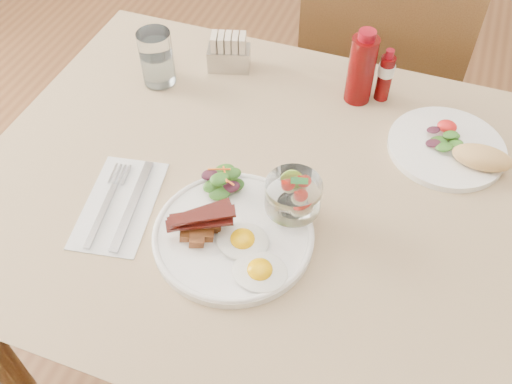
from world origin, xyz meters
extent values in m
plane|color=brown|center=(0.00, 0.00, 0.00)|extent=(5.00, 5.00, 0.00)
cylinder|color=brown|center=(-0.59, -0.36, 0.35)|extent=(0.06, 0.06, 0.71)
cylinder|color=brown|center=(-0.59, 0.36, 0.35)|extent=(0.06, 0.06, 0.71)
cube|color=brown|center=(0.00, 0.00, 0.73)|extent=(1.30, 0.85, 0.04)
cube|color=tan|center=(0.00, 0.00, 0.75)|extent=(1.33, 0.88, 0.00)
cylinder|color=brown|center=(-0.18, 0.57, 0.23)|extent=(0.04, 0.04, 0.45)
cylinder|color=brown|center=(0.18, 0.57, 0.23)|extent=(0.04, 0.04, 0.45)
cylinder|color=brown|center=(-0.18, 0.93, 0.23)|extent=(0.04, 0.04, 0.45)
cylinder|color=brown|center=(0.18, 0.93, 0.23)|extent=(0.04, 0.04, 0.45)
cube|color=brown|center=(0.00, 0.75, 0.47)|extent=(0.42, 0.42, 0.03)
cube|color=brown|center=(0.00, 0.55, 0.70)|extent=(0.42, 0.03, 0.46)
cylinder|color=white|center=(-0.12, -0.14, 0.76)|extent=(0.28, 0.28, 0.02)
ellipsoid|color=silver|center=(-0.05, -0.20, 0.77)|extent=(0.10, 0.09, 0.01)
ellipsoid|color=#FFB205|center=(-0.05, -0.20, 0.78)|extent=(0.04, 0.04, 0.03)
ellipsoid|color=silver|center=(-0.10, -0.15, 0.77)|extent=(0.10, 0.09, 0.01)
ellipsoid|color=#FFB205|center=(-0.10, -0.15, 0.78)|extent=(0.04, 0.04, 0.03)
cube|color=brown|center=(-0.18, -0.15, 0.78)|extent=(0.02, 0.02, 0.02)
cube|color=brown|center=(-0.16, -0.16, 0.78)|extent=(0.03, 0.03, 0.02)
cube|color=brown|center=(-0.19, -0.18, 0.78)|extent=(0.02, 0.02, 0.02)
cube|color=brown|center=(-0.16, -0.14, 0.78)|extent=(0.02, 0.02, 0.02)
cube|color=brown|center=(-0.17, -0.18, 0.78)|extent=(0.03, 0.03, 0.02)
cube|color=brown|center=(-0.20, -0.15, 0.78)|extent=(0.02, 0.02, 0.02)
cube|color=brown|center=(-0.17, -0.16, 0.80)|extent=(0.02, 0.02, 0.02)
cube|color=#51140D|center=(-0.18, -0.16, 0.80)|extent=(0.11, 0.08, 0.01)
cube|color=#51140D|center=(-0.17, -0.16, 0.81)|extent=(0.11, 0.06, 0.01)
cube|color=#51140D|center=(-0.18, -0.15, 0.81)|extent=(0.10, 0.09, 0.01)
cube|color=#51140D|center=(-0.17, -0.16, 0.82)|extent=(0.11, 0.07, 0.01)
ellipsoid|color=#174713|center=(-0.18, -0.05, 0.77)|extent=(0.05, 0.03, 0.01)
ellipsoid|color=#174713|center=(-0.16, -0.04, 0.78)|extent=(0.04, 0.03, 0.01)
ellipsoid|color=#391220|center=(-0.19, -0.04, 0.78)|extent=(0.04, 0.03, 0.01)
ellipsoid|color=#174713|center=(-0.17, -0.07, 0.78)|extent=(0.04, 0.03, 0.01)
ellipsoid|color=#174713|center=(-0.19, -0.07, 0.79)|extent=(0.04, 0.03, 0.01)
ellipsoid|color=#391220|center=(-0.16, -0.06, 0.79)|extent=(0.03, 0.03, 0.01)
ellipsoid|color=#174713|center=(-0.18, -0.03, 0.79)|extent=(0.04, 0.03, 0.01)
ellipsoid|color=#174713|center=(-0.16, -0.04, 0.80)|extent=(0.04, 0.03, 0.01)
ellipsoid|color=#391220|center=(-0.20, -0.05, 0.80)|extent=(0.03, 0.02, 0.01)
ellipsoid|color=#174713|center=(-0.18, -0.06, 0.81)|extent=(0.04, 0.03, 0.01)
cylinder|color=orange|center=(-0.17, -0.05, 0.81)|extent=(0.02, 0.04, 0.01)
cylinder|color=orange|center=(-0.19, -0.04, 0.81)|extent=(0.04, 0.01, 0.01)
cylinder|color=orange|center=(-0.17, -0.06, 0.81)|extent=(0.04, 0.02, 0.01)
cylinder|color=white|center=(-0.04, -0.07, 0.77)|extent=(0.05, 0.05, 0.01)
cylinder|color=white|center=(-0.04, -0.07, 0.79)|extent=(0.02, 0.02, 0.02)
cylinder|color=white|center=(-0.04, -0.07, 0.82)|extent=(0.10, 0.10, 0.06)
cylinder|color=beige|center=(-0.05, -0.06, 0.81)|extent=(0.03, 0.03, 0.01)
cylinder|color=beige|center=(-0.03, -0.08, 0.82)|extent=(0.03, 0.03, 0.01)
cylinder|color=beige|center=(-0.03, -0.05, 0.82)|extent=(0.03, 0.03, 0.01)
cylinder|color=#91C83D|center=(-0.05, -0.05, 0.84)|extent=(0.04, 0.04, 0.01)
cone|color=red|center=(-0.03, -0.08, 0.84)|extent=(0.03, 0.03, 0.03)
cone|color=red|center=(-0.06, -0.07, 0.85)|extent=(0.03, 0.03, 0.03)
cone|color=red|center=(-0.03, -0.05, 0.85)|extent=(0.03, 0.03, 0.03)
ellipsoid|color=#2A7430|center=(-0.03, -0.07, 0.86)|extent=(0.02, 0.01, 0.00)
ellipsoid|color=#2A7430|center=(-0.03, -0.07, 0.86)|extent=(0.02, 0.01, 0.00)
cylinder|color=white|center=(0.20, 0.21, 0.76)|extent=(0.23, 0.23, 0.01)
ellipsoid|color=#174713|center=(0.18, 0.21, 0.77)|extent=(0.04, 0.03, 0.01)
ellipsoid|color=#174713|center=(0.20, 0.23, 0.77)|extent=(0.03, 0.02, 0.01)
ellipsoid|color=#391220|center=(0.17, 0.19, 0.78)|extent=(0.03, 0.02, 0.01)
ellipsoid|color=#174713|center=(0.19, 0.19, 0.78)|extent=(0.03, 0.03, 0.01)
ellipsoid|color=#174713|center=(0.21, 0.20, 0.78)|extent=(0.03, 0.02, 0.01)
ellipsoid|color=#391220|center=(0.16, 0.22, 0.78)|extent=(0.03, 0.02, 0.01)
ellipsoid|color=#174713|center=(0.20, 0.22, 0.79)|extent=(0.03, 0.02, 0.01)
ellipsoid|color=red|center=(0.19, 0.24, 0.78)|extent=(0.04, 0.03, 0.02)
ellipsoid|color=tan|center=(0.26, 0.17, 0.79)|extent=(0.11, 0.06, 0.04)
cylinder|color=#4F0405|center=(-0.01, 0.30, 0.83)|extent=(0.07, 0.07, 0.15)
cylinder|color=maroon|center=(-0.01, 0.30, 0.91)|extent=(0.04, 0.04, 0.02)
cylinder|color=#4F0405|center=(0.04, 0.32, 0.80)|extent=(0.04, 0.04, 0.10)
cylinder|color=silver|center=(0.04, 0.32, 0.83)|extent=(0.04, 0.04, 0.02)
cylinder|color=maroon|center=(0.04, 0.32, 0.87)|extent=(0.02, 0.02, 0.02)
cube|color=#B2B2B7|center=(-0.31, 0.31, 0.78)|extent=(0.11, 0.08, 0.05)
cube|color=beige|center=(-0.34, 0.30, 0.81)|extent=(0.02, 0.04, 0.06)
cube|color=beige|center=(-0.32, 0.31, 0.81)|extent=(0.02, 0.04, 0.06)
cube|color=beige|center=(-0.31, 0.31, 0.81)|extent=(0.02, 0.04, 0.06)
cube|color=beige|center=(-0.29, 0.31, 0.81)|extent=(0.02, 0.04, 0.06)
cube|color=beige|center=(-0.28, 0.32, 0.81)|extent=(0.02, 0.04, 0.06)
cylinder|color=white|center=(-0.44, 0.21, 0.81)|extent=(0.07, 0.07, 0.12)
cylinder|color=silver|center=(-0.44, 0.21, 0.79)|extent=(0.06, 0.06, 0.07)
cube|color=silver|center=(-0.35, -0.14, 0.75)|extent=(0.16, 0.24, 0.00)
cube|color=#B2B2B7|center=(-0.32, -0.13, 0.76)|extent=(0.05, 0.21, 0.00)
cube|color=#B2B2B7|center=(-0.36, -0.18, 0.76)|extent=(0.04, 0.15, 0.00)
cube|color=#B2B2B7|center=(-0.39, -0.08, 0.76)|extent=(0.01, 0.05, 0.00)
cube|color=#B2B2B7|center=(-0.38, -0.08, 0.76)|extent=(0.01, 0.05, 0.00)
cube|color=#B2B2B7|center=(-0.38, -0.08, 0.76)|extent=(0.01, 0.05, 0.00)
cube|color=#B2B2B7|center=(-0.37, -0.07, 0.76)|extent=(0.01, 0.05, 0.00)
camera|label=1|loc=(0.12, -0.68, 1.56)|focal=40.00mm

